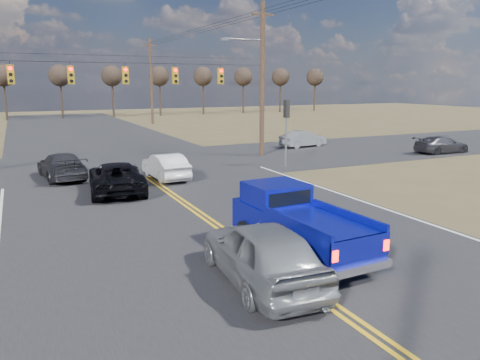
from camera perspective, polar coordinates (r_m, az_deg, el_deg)
name	(u,v)px	position (r m, az deg, el deg)	size (l,w,h in m)	color
ground	(282,272)	(12.53, 5.17, -11.12)	(160.00, 160.00, 0.00)	brown
road_main	(169,193)	(21.33, -8.63, -1.57)	(14.00, 120.00, 0.02)	#28282B
road_cross	(130,165)	(28.94, -13.29, 1.75)	(120.00, 12.00, 0.02)	#28282B
signal_gantry	(135,79)	(28.43, -12.67, 11.87)	(19.60, 4.83, 10.00)	#473323
utility_poles	(129,76)	(27.55, -13.35, 12.19)	(19.60, 58.32, 10.00)	#473323
treeline	(100,72)	(37.35, -16.75, 12.54)	(87.00, 117.80, 7.40)	#33261C
pickup_truck	(297,223)	(13.55, 6.97, -5.27)	(2.21, 5.11, 1.89)	black
silver_suv	(262,252)	(11.60, 2.65, -8.75)	(1.89, 4.69, 1.60)	gray
black_suv	(116,177)	(21.80, -14.83, 0.33)	(2.30, 5.00, 1.39)	black
white_car_queue	(165,166)	(24.40, -9.07, 1.69)	(1.40, 4.03, 1.33)	silver
dgrey_car_queue	(62,166)	(25.81, -20.90, 1.62)	(1.89, 4.64, 1.35)	#303034
cross_car_east_near	(303,139)	(36.57, 7.69, 4.99)	(3.83, 1.33, 1.26)	gray
cross_car_east_far	(442,145)	(35.98, 23.37, 3.98)	(4.15, 1.69, 1.20)	#35343A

